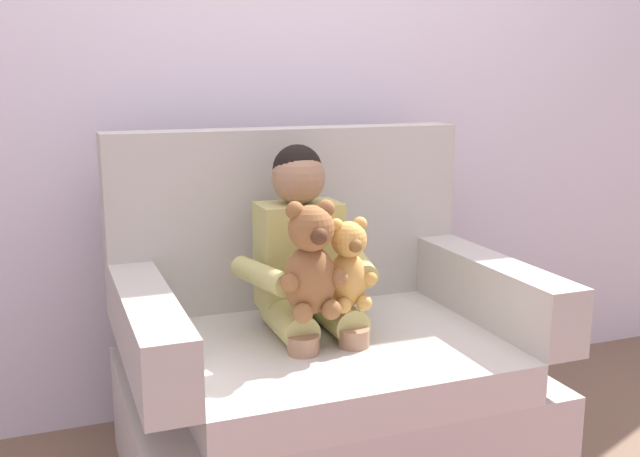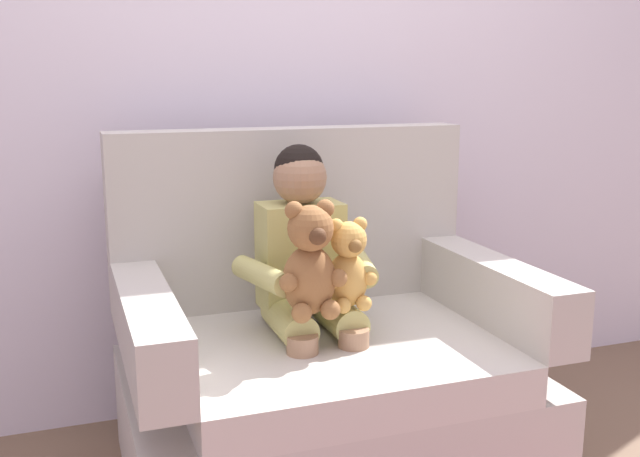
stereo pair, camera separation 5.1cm
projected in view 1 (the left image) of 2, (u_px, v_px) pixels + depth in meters
The scene contains 5 objects.
back_wall at pixel (262, 66), 2.72m from camera, with size 6.00×0.10×2.60m, color silver.
armchair at pixel (322, 369), 2.35m from camera, with size 1.24×0.90×1.09m.
seated_child at pixel (306, 264), 2.28m from camera, with size 0.45×0.39×0.82m.
plush_brown at pixel (311, 263), 2.08m from camera, with size 0.20×0.16×0.34m.
plush_honey at pixel (348, 266), 2.16m from camera, with size 0.16×0.13×0.28m.
Camera 1 is at (-0.80, -2.01, 1.27)m, focal length 41.07 mm.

